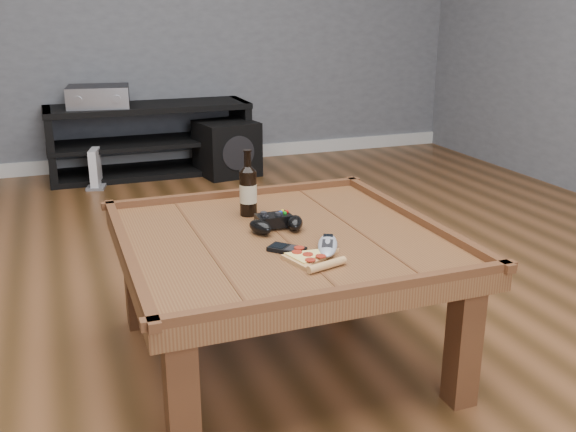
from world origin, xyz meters
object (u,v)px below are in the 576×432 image
object	(u,v)px
beer_bottle	(248,189)
game_controller	(276,223)
media_console	(150,140)
game_console	(96,170)
remote_control	(328,245)
av_receiver	(98,96)
coffee_table	(281,253)
pizza_slice	(311,258)
smartphone	(287,249)
subwoofer	(227,148)

from	to	relation	value
beer_bottle	game_controller	distance (m)	0.20
media_console	game_console	distance (m)	0.49
beer_bottle	remote_control	bearing A→B (deg)	-73.12
game_controller	av_receiver	xyz separation A→B (m)	(-0.33, 2.69, 0.09)
beer_bottle	game_controller	bearing A→B (deg)	-78.94
media_console	game_controller	world-z (taller)	game_controller
game_console	game_controller	bearing A→B (deg)	-66.85
remote_control	av_receiver	size ratio (longest dim) A/B	0.45
game_console	coffee_table	bearing A→B (deg)	-67.07
media_console	remote_control	size ratio (longest dim) A/B	7.06
av_receiver	remote_control	bearing A→B (deg)	-74.16
pizza_slice	smartphone	world-z (taller)	pizza_slice
coffee_table	pizza_slice	xyz separation A→B (m)	(0.00, -0.23, 0.07)
beer_bottle	subwoofer	xyz separation A→B (m)	(0.54, 2.30, -0.35)
coffee_table	av_receiver	distance (m)	2.77
pizza_slice	smartphone	xyz separation A→B (m)	(-0.04, 0.10, -0.00)
media_console	pizza_slice	distance (m)	2.99
coffee_table	game_controller	distance (m)	0.10
coffee_table	game_console	size ratio (longest dim) A/B	3.99
game_controller	subwoofer	distance (m)	2.55
subwoofer	game_controller	bearing A→B (deg)	-111.07
game_controller	subwoofer	size ratio (longest dim) A/B	0.46
media_console	subwoofer	distance (m)	0.55
coffee_table	game_controller	size ratio (longest dim) A/B	5.09
subwoofer	game_console	distance (m)	0.92
media_console	remote_control	distance (m)	2.93
media_console	beer_bottle	world-z (taller)	beer_bottle
media_console	subwoofer	size ratio (longest dim) A/B	3.19
game_console	subwoofer	bearing A→B (deg)	16.04
pizza_slice	coffee_table	bearing A→B (deg)	75.40
pizza_slice	remote_control	size ratio (longest dim) A/B	1.31
beer_bottle	smartphone	size ratio (longest dim) A/B	1.95
remote_control	game_console	bearing A→B (deg)	126.15
coffee_table	beer_bottle	distance (m)	0.29
game_controller	smartphone	bearing A→B (deg)	-100.31
smartphone	game_console	size ratio (longest dim) A/B	0.46
coffee_table	av_receiver	world-z (taller)	av_receiver
beer_bottle	av_receiver	bearing A→B (deg)	96.66
game_controller	pizza_slice	size ratio (longest dim) A/B	0.78
beer_bottle	game_controller	world-z (taller)	beer_bottle
beer_bottle	game_console	world-z (taller)	beer_bottle
beer_bottle	subwoofer	bearing A→B (deg)	76.76
subwoofer	game_console	world-z (taller)	subwoofer
remote_control	subwoofer	bearing A→B (deg)	106.88
beer_bottle	subwoofer	distance (m)	2.39
smartphone	beer_bottle	bearing A→B (deg)	47.81
remote_control	game_console	xyz separation A→B (m)	(-0.50, 2.67, -0.35)
coffee_table	pizza_slice	world-z (taller)	coffee_table
pizza_slice	game_console	world-z (taller)	pizza_slice
coffee_table	media_console	distance (m)	2.75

